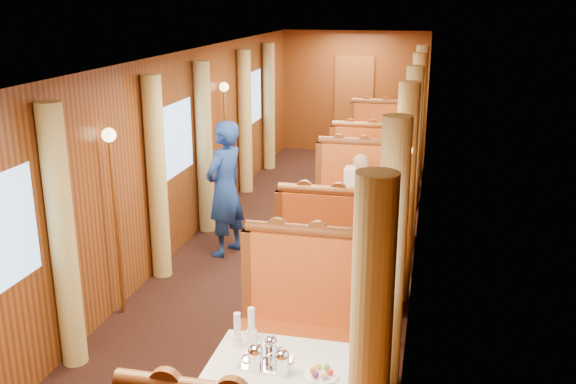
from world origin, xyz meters
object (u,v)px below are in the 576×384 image
(fruit_plate, at_px, (321,373))
(rose_vase_mid, at_px, (351,193))
(banquette_mid_aft, at_px, (361,207))
(banquette_far_fwd, at_px, (372,178))
(table_mid, at_px, (351,236))
(steward, at_px, (225,189))
(banquette_near_aft, at_px, (313,333))
(passenger, at_px, (360,190))
(rose_vase_far, at_px, (377,134))
(tea_tray, at_px, (266,362))
(teapot_right, at_px, (282,365))
(teapot_back, at_px, (271,349))
(banquette_far_aft, at_px, (383,149))
(banquette_mid_fwd, at_px, (339,265))
(teapot_left, at_px, (256,360))
(table_far, at_px, (378,165))

(fruit_plate, distance_m, rose_vase_mid, 3.60)
(banquette_mid_aft, bearing_deg, banquette_far_fwd, 90.00)
(table_mid, height_order, steward, steward)
(banquette_near_aft, xyz_separation_m, passenger, (-0.00, 3.23, 0.32))
(rose_vase_far, bearing_deg, banquette_far_fwd, -88.56)
(banquette_near_aft, bearing_deg, passenger, 90.00)
(banquette_mid_aft, bearing_deg, fruit_plate, -86.76)
(tea_tray, bearing_deg, fruit_plate, -9.51)
(banquette_mid_aft, bearing_deg, teapot_right, -89.95)
(passenger, bearing_deg, fruit_plate, -86.56)
(banquette_mid_aft, xyz_separation_m, rose_vase_far, (-0.02, 2.46, 0.50))
(teapot_back, bearing_deg, passenger, 89.07)
(fruit_plate, distance_m, steward, 4.07)
(banquette_far_aft, relative_size, rose_vase_mid, 3.72)
(banquette_far_aft, distance_m, steward, 4.79)
(tea_tray, xyz_separation_m, teapot_back, (0.01, 0.09, 0.05))
(banquette_mid_aft, distance_m, banquette_far_aft, 3.50)
(banquette_near_aft, bearing_deg, steward, 122.49)
(banquette_near_aft, relative_size, banquette_mid_fwd, 1.00)
(banquette_mid_fwd, distance_m, teapot_left, 2.65)
(banquette_far_fwd, height_order, banquette_far_aft, same)
(table_far, distance_m, steward, 3.86)
(banquette_near_aft, bearing_deg, banquette_far_aft, 90.00)
(tea_tray, bearing_deg, teapot_right, -36.34)
(banquette_far_aft, xyz_separation_m, passenger, (-0.00, -3.77, 0.32))
(teapot_right, bearing_deg, steward, 111.67)
(rose_vase_mid, distance_m, rose_vase_far, 3.49)
(teapot_left, height_order, passenger, passenger)
(table_far, xyz_separation_m, teapot_right, (0.00, -7.13, 0.44))
(rose_vase_far, bearing_deg, passenger, -89.48)
(tea_tray, xyz_separation_m, teapot_left, (-0.05, -0.09, 0.07))
(banquette_far_aft, bearing_deg, table_far, -90.00)
(banquette_near_aft, distance_m, steward, 3.01)
(banquette_mid_fwd, height_order, fruit_plate, banquette_mid_fwd)
(tea_tray, relative_size, teapot_left, 1.89)
(banquette_near_aft, height_order, passenger, banquette_near_aft)
(banquette_mid_aft, relative_size, teapot_left, 7.46)
(table_far, relative_size, teapot_right, 6.20)
(table_far, relative_size, rose_vase_far, 2.92)
(teapot_right, distance_m, rose_vase_far, 7.11)
(banquette_near_aft, xyz_separation_m, table_far, (0.00, 5.99, -0.05))
(banquette_mid_fwd, bearing_deg, steward, 147.01)
(banquette_mid_fwd, xyz_separation_m, passenger, (-0.00, 1.76, 0.32))
(steward, bearing_deg, banquette_near_aft, 52.18)
(banquette_mid_aft, height_order, rose_vase_far, banquette_mid_aft)
(teapot_right, height_order, steward, steward)
(teapot_left, bearing_deg, teapot_right, -26.62)
(fruit_plate, xyz_separation_m, rose_vase_mid, (-0.28, 3.58, 0.16))
(teapot_left, relative_size, fruit_plate, 0.77)
(table_mid, distance_m, rose_vase_mid, 0.55)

